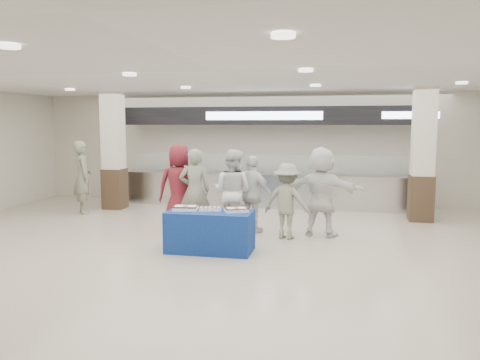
% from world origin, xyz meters
% --- Properties ---
extents(ground, '(14.00, 14.00, 0.00)m').
position_xyz_m(ground, '(0.00, 0.00, 0.00)').
color(ground, '#BFB6A3').
rests_on(ground, ground).
extents(serving_line, '(8.70, 0.85, 2.80)m').
position_xyz_m(serving_line, '(0.00, 5.40, 1.16)').
color(serving_line, silver).
rests_on(serving_line, ground).
extents(column_left, '(0.55, 0.55, 3.20)m').
position_xyz_m(column_left, '(-4.00, 4.20, 1.53)').
color(column_left, '#352518').
rests_on(column_left, ground).
extents(column_right, '(0.55, 0.55, 3.20)m').
position_xyz_m(column_right, '(4.00, 4.20, 1.53)').
color(column_right, '#352518').
rests_on(column_right, ground).
extents(display_table, '(1.55, 0.79, 0.75)m').
position_xyz_m(display_table, '(-0.23, 0.50, 0.38)').
color(display_table, navy).
rests_on(display_table, ground).
extents(sheet_cake_left, '(0.49, 0.40, 0.09)m').
position_xyz_m(sheet_cake_left, '(-0.70, 0.52, 0.80)').
color(sheet_cake_left, white).
rests_on(sheet_cake_left, display_table).
extents(sheet_cake_right, '(0.49, 0.45, 0.09)m').
position_xyz_m(sheet_cake_right, '(0.25, 0.55, 0.79)').
color(sheet_cake_right, white).
rests_on(sheet_cake_right, display_table).
extents(cupcake_tray, '(0.45, 0.37, 0.07)m').
position_xyz_m(cupcake_tray, '(-0.24, 0.55, 0.78)').
color(cupcake_tray, silver).
rests_on(cupcake_tray, display_table).
extents(civilian_maroon, '(1.07, 0.87, 1.90)m').
position_xyz_m(civilian_maroon, '(-1.38, 2.12, 0.95)').
color(civilian_maroon, maroon).
rests_on(civilian_maroon, ground).
extents(soldier_a, '(0.77, 0.63, 1.81)m').
position_xyz_m(soldier_a, '(-0.97, 1.93, 0.90)').
color(soldier_a, slate).
rests_on(soldier_a, ground).
extents(chef_tall, '(1.02, 0.89, 1.80)m').
position_xyz_m(chef_tall, '(-0.14, 1.95, 0.90)').
color(chef_tall, silver).
rests_on(chef_tall, ground).
extents(chef_short, '(1.06, 0.77, 1.66)m').
position_xyz_m(chef_short, '(0.26, 2.14, 0.83)').
color(chef_short, silver).
rests_on(chef_short, ground).
extents(soldier_b, '(1.11, 0.81, 1.54)m').
position_xyz_m(soldier_b, '(1.04, 1.77, 0.77)').
color(soldier_b, slate).
rests_on(soldier_b, ground).
extents(civilian_white, '(1.81, 0.91, 1.87)m').
position_xyz_m(civilian_white, '(1.71, 2.16, 0.93)').
color(civilian_white, white).
rests_on(civilian_white, ground).
extents(soldier_bg, '(0.79, 0.82, 1.90)m').
position_xyz_m(soldier_bg, '(-4.49, 3.39, 0.95)').
color(soldier_bg, slate).
rests_on(soldier_bg, ground).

